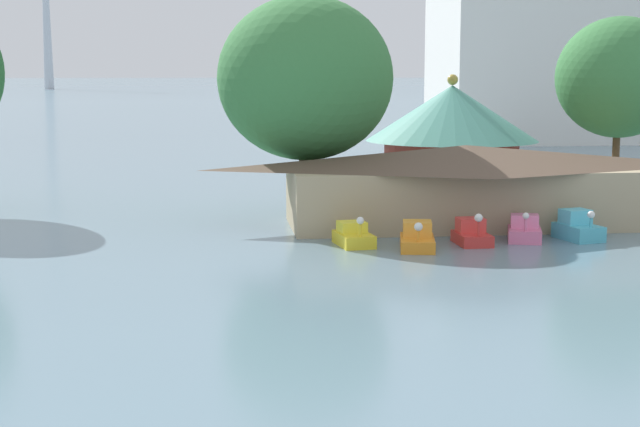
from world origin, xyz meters
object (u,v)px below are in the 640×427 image
(pedal_boat_pink, at_px, (524,231))
(background_building_block, at_px, (538,52))
(boathouse, at_px, (465,183))
(green_roof_pavilion, at_px, (452,135))
(pedal_boat_orange, at_px, (417,238))
(pedal_boat_yellow, at_px, (353,236))
(pedal_boat_red, at_px, (472,234))
(pedal_boat_cyan, at_px, (578,228))
(shoreline_tree_mid, at_px, (305,78))
(shoreline_tree_right, at_px, (619,78))

(pedal_boat_pink, height_order, background_building_block, background_building_block)
(boathouse, height_order, green_roof_pavilion, green_roof_pavilion)
(pedal_boat_orange, height_order, boathouse, boathouse)
(background_building_block, bearing_deg, green_roof_pavilion, -114.41)
(boathouse, bearing_deg, pedal_boat_yellow, -141.82)
(pedal_boat_pink, relative_size, boathouse, 0.13)
(pedal_boat_red, height_order, boathouse, boathouse)
(pedal_boat_cyan, bearing_deg, pedal_boat_yellow, -102.05)
(green_roof_pavilion, height_order, background_building_block, background_building_block)
(pedal_boat_cyan, bearing_deg, pedal_boat_pink, -103.47)
(pedal_boat_pink, relative_size, pedal_boat_cyan, 0.95)
(pedal_boat_yellow, distance_m, pedal_boat_pink, 8.57)
(pedal_boat_pink, bearing_deg, pedal_boat_yellow, -71.53)
(pedal_boat_pink, xyz_separation_m, green_roof_pavilion, (0.28, 16.19, 3.62))
(pedal_boat_pink, xyz_separation_m, shoreline_tree_mid, (-10.02, 8.66, 7.36))
(pedal_boat_pink, height_order, pedal_boat_cyan, pedal_boat_cyan)
(boathouse, xyz_separation_m, shoreline_tree_mid, (-8.33, 3.61, 5.60))
(green_roof_pavilion, bearing_deg, shoreline_tree_right, -31.21)
(pedal_boat_pink, bearing_deg, background_building_block, 176.95)
(pedal_boat_yellow, distance_m, shoreline_tree_mid, 11.76)
(green_roof_pavilion, distance_m, background_building_block, 54.99)
(green_roof_pavilion, bearing_deg, background_building_block, 65.59)
(boathouse, bearing_deg, shoreline_tree_mid, 156.57)
(pedal_boat_cyan, height_order, shoreline_tree_right, shoreline_tree_right)
(pedal_boat_pink, bearing_deg, pedal_boat_cyan, 106.60)
(pedal_boat_yellow, bearing_deg, pedal_boat_pink, 83.67)
(shoreline_tree_right, relative_size, background_building_block, 0.49)
(boathouse, distance_m, green_roof_pavilion, 11.46)
(pedal_boat_cyan, bearing_deg, shoreline_tree_right, 135.13)
(green_roof_pavilion, relative_size, shoreline_tree_mid, 0.90)
(green_roof_pavilion, bearing_deg, shoreline_tree_mid, -143.82)
(pedal_boat_orange, bearing_deg, shoreline_tree_right, 139.87)
(pedal_boat_orange, relative_size, pedal_boat_pink, 1.23)
(boathouse, bearing_deg, pedal_boat_cyan, -48.67)
(background_building_block, bearing_deg, pedal_boat_yellow, -115.36)
(pedal_boat_cyan, xyz_separation_m, background_building_block, (20.13, 65.91, 9.76))
(pedal_boat_cyan, height_order, boathouse, boathouse)
(pedal_boat_red, xyz_separation_m, green_roof_pavilion, (3.12, 16.83, 3.62))
(pedal_boat_orange, xyz_separation_m, green_roof_pavilion, (5.97, 17.70, 3.63))
(pedal_boat_cyan, bearing_deg, green_roof_pavilion, 174.62)
(pedal_boat_yellow, bearing_deg, green_roof_pavilion, 143.16)
(pedal_boat_orange, height_order, pedal_boat_cyan, pedal_boat_cyan)
(background_building_block, bearing_deg, shoreline_tree_mid, -119.86)
(pedal_boat_red, distance_m, shoreline_tree_mid, 13.87)
(pedal_boat_red, height_order, green_roof_pavilion, green_roof_pavilion)
(pedal_boat_red, distance_m, pedal_boat_cyan, 5.60)
(pedal_boat_yellow, bearing_deg, shoreline_tree_right, 113.46)
(pedal_boat_orange, height_order, shoreline_tree_right, shoreline_tree_right)
(shoreline_tree_right, bearing_deg, shoreline_tree_mid, -173.62)
(pedal_boat_yellow, bearing_deg, boathouse, 119.46)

